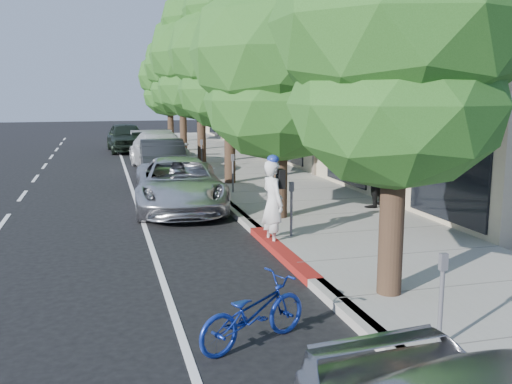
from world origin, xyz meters
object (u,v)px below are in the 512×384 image
object	(u,v)px
dark_suv_far	(126,137)
street_tree_3	(200,57)
cyclist	(273,203)
dark_sedan	(163,160)
street_tree_4	(182,67)
bicycle	(253,312)
pedestrian	(372,174)
street_tree_0	(400,30)
street_tree_1	(281,56)
silver_suv	(179,184)
white_pickup	(161,151)
street_tree_2	(229,54)
street_tree_5	(169,78)

from	to	relation	value
dark_suv_far	street_tree_3	bearing A→B (deg)	-71.40
street_tree_3	cyclist	world-z (taller)	street_tree_3
street_tree_3	dark_sedan	bearing A→B (deg)	-120.64
street_tree_4	bicycle	distance (m)	25.50
street_tree_3	pedestrian	bearing A→B (deg)	-75.52
bicycle	dark_suv_far	world-z (taller)	dark_suv_far
street_tree_4	cyclist	xyz separation A→B (m)	(-0.84, -20.14, -3.79)
street_tree_0	dark_suv_far	xyz separation A→B (m)	(-3.10, 25.75, -3.51)
street_tree_1	street_tree_4	bearing A→B (deg)	90.00
street_tree_1	dark_suv_far	xyz separation A→B (m)	(-3.10, 19.75, -3.49)
silver_suv	street_tree_0	bearing A→B (deg)	-70.60
street_tree_0	street_tree_3	world-z (taller)	street_tree_3
dark_suv_far	white_pickup	bearing A→B (deg)	-85.44
street_tree_2	pedestrian	distance (m)	7.14
cyclist	silver_suv	size ratio (longest dim) A/B	0.36
street_tree_5	cyclist	world-z (taller)	street_tree_5
street_tree_2	pedestrian	size ratio (longest dim) A/B	4.00
street_tree_3	street_tree_0	bearing A→B (deg)	-90.00
street_tree_2	street_tree_3	world-z (taller)	street_tree_3
street_tree_1	silver_suv	world-z (taller)	street_tree_1
street_tree_3	cyclist	size ratio (longest dim) A/B	4.12
street_tree_2	cyclist	bearing A→B (deg)	-95.87
white_pickup	pedestrian	xyz separation A→B (m)	(4.91, -10.80, 0.27)
street_tree_1	street_tree_5	world-z (taller)	street_tree_1
street_tree_0	dark_sedan	distance (m)	14.91
street_tree_2	bicycle	world-z (taller)	street_tree_2
street_tree_0	pedestrian	distance (m)	7.92
street_tree_1	street_tree_3	bearing A→B (deg)	90.00
street_tree_2	pedestrian	xyz separation A→B (m)	(2.95, -5.41, -3.62)
street_tree_5	pedestrian	size ratio (longest dim) A/B	3.69
street_tree_2	bicycle	xyz separation A→B (m)	(-2.58, -13.00, -4.25)
street_tree_0	cyclist	bearing A→B (deg)	102.23
street_tree_2	white_pickup	distance (m)	6.93
street_tree_5	silver_suv	bearing A→B (deg)	-96.18
street_tree_0	silver_suv	size ratio (longest dim) A/B	1.29
street_tree_3	bicycle	distance (m)	19.70
street_tree_5	bicycle	world-z (taller)	street_tree_5
street_tree_4	street_tree_5	world-z (taller)	street_tree_4
silver_suv	dark_sedan	distance (m)	5.86
street_tree_4	pedestrian	world-z (taller)	street_tree_4
silver_suv	dark_sedan	size ratio (longest dim) A/B	1.14
street_tree_3	dark_sedan	size ratio (longest dim) A/B	1.68
white_pickup	street_tree_2	bearing A→B (deg)	-73.55
silver_suv	white_pickup	distance (m)	8.94
street_tree_5	pedestrian	distance (m)	23.81
bicycle	street_tree_1	bearing A→B (deg)	-45.13
dark_sedan	street_tree_1	bearing A→B (deg)	-73.27
street_tree_3	street_tree_5	bearing A→B (deg)	90.00
street_tree_4	cyclist	size ratio (longest dim) A/B	3.91
bicycle	street_tree_2	bearing A→B (deg)	-36.12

